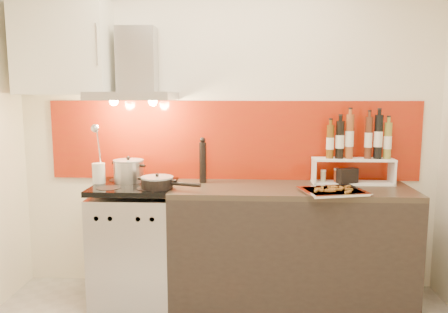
# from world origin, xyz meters

# --- Properties ---
(back_wall) EXTENTS (3.40, 0.02, 2.60)m
(back_wall) POSITION_xyz_m (0.00, 1.40, 1.30)
(back_wall) COLOR silver
(back_wall) RESTS_ON ground
(backsplash) EXTENTS (3.00, 0.02, 0.64)m
(backsplash) POSITION_xyz_m (0.05, 1.39, 1.22)
(backsplash) COLOR #9A2408
(backsplash) RESTS_ON back_wall
(range_stove) EXTENTS (0.60, 0.60, 0.91)m
(range_stove) POSITION_xyz_m (-0.70, 1.10, 0.44)
(range_stove) COLOR #B7B7BA
(range_stove) RESTS_ON ground
(counter) EXTENTS (1.80, 0.60, 0.90)m
(counter) POSITION_xyz_m (0.50, 1.10, 0.45)
(counter) COLOR black
(counter) RESTS_ON ground
(range_hood) EXTENTS (0.62, 0.50, 0.61)m
(range_hood) POSITION_xyz_m (-0.70, 1.24, 1.74)
(range_hood) COLOR #B7B7BA
(range_hood) RESTS_ON back_wall
(upper_cabinet) EXTENTS (0.70, 0.35, 0.72)m
(upper_cabinet) POSITION_xyz_m (-1.25, 1.22, 1.95)
(upper_cabinet) COLOR white
(upper_cabinet) RESTS_ON back_wall
(stock_pot) EXTENTS (0.24, 0.24, 0.20)m
(stock_pot) POSITION_xyz_m (-0.76, 1.19, 1.00)
(stock_pot) COLOR #B7B7BA
(stock_pot) RESTS_ON range_stove
(saute_pan) EXTENTS (0.45, 0.24, 0.11)m
(saute_pan) POSITION_xyz_m (-0.48, 0.96, 0.95)
(saute_pan) COLOR black
(saute_pan) RESTS_ON range_stove
(utensil_jar) EXTENTS (0.10, 0.15, 0.47)m
(utensil_jar) POSITION_xyz_m (-0.98, 1.11, 1.04)
(utensil_jar) COLOR silver
(utensil_jar) RESTS_ON range_stove
(pepper_mill) EXTENTS (0.06, 0.06, 0.36)m
(pepper_mill) POSITION_xyz_m (-0.18, 1.23, 1.07)
(pepper_mill) COLOR black
(pepper_mill) RESTS_ON counter
(step_shelf) EXTENTS (0.62, 0.17, 0.54)m
(step_shelf) POSITION_xyz_m (1.01, 1.25, 1.15)
(step_shelf) COLOR white
(step_shelf) RESTS_ON counter
(caddy_box) EXTENTS (0.17, 0.13, 0.14)m
(caddy_box) POSITION_xyz_m (0.94, 1.20, 0.96)
(caddy_box) COLOR black
(caddy_box) RESTS_ON counter
(baking_tray) EXTENTS (0.50, 0.43, 0.03)m
(baking_tray) POSITION_xyz_m (0.77, 0.91, 0.92)
(baking_tray) COLOR silver
(baking_tray) RESTS_ON counter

